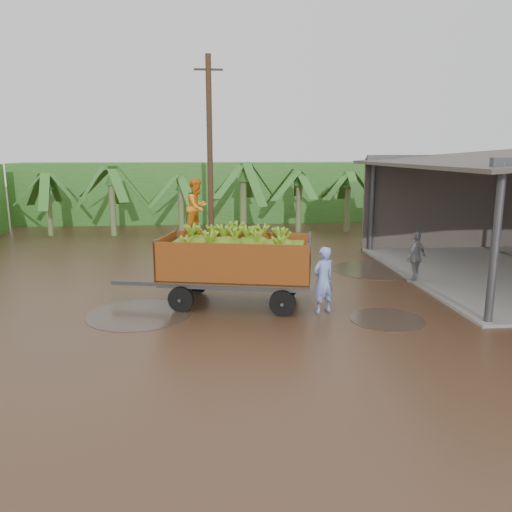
{
  "coord_description": "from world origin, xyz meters",
  "views": [
    {
      "loc": [
        -1.59,
        -15.01,
        4.24
      ],
      "look_at": [
        -0.28,
        -0.91,
        1.27
      ],
      "focal_mm": 35.0,
      "sensor_mm": 36.0,
      "label": 1
    }
  ],
  "objects_px": {
    "man_blue": "(323,280)",
    "man_grey": "(416,257)",
    "utility_pole": "(210,154)",
    "banana_trailer": "(235,260)"
  },
  "relations": [
    {
      "from": "man_blue",
      "to": "man_grey",
      "type": "xyz_separation_m",
      "value": [
        3.75,
        2.81,
        -0.05
      ]
    },
    {
      "from": "man_blue",
      "to": "utility_pole",
      "type": "bearing_deg",
      "value": -96.34
    },
    {
      "from": "utility_pole",
      "to": "banana_trailer",
      "type": "bearing_deg",
      "value": -85.52
    },
    {
      "from": "man_grey",
      "to": "utility_pole",
      "type": "xyz_separation_m",
      "value": [
        -6.68,
        6.19,
        3.29
      ]
    },
    {
      "from": "man_blue",
      "to": "man_grey",
      "type": "distance_m",
      "value": 4.69
    },
    {
      "from": "man_blue",
      "to": "man_grey",
      "type": "relative_size",
      "value": 1.06
    },
    {
      "from": "man_grey",
      "to": "utility_pole",
      "type": "bearing_deg",
      "value": -77.51
    },
    {
      "from": "man_grey",
      "to": "man_blue",
      "type": "bearing_deg",
      "value": 2.19
    },
    {
      "from": "banana_trailer",
      "to": "utility_pole",
      "type": "relative_size",
      "value": 0.72
    },
    {
      "from": "banana_trailer",
      "to": "man_grey",
      "type": "relative_size",
      "value": 3.46
    }
  ]
}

